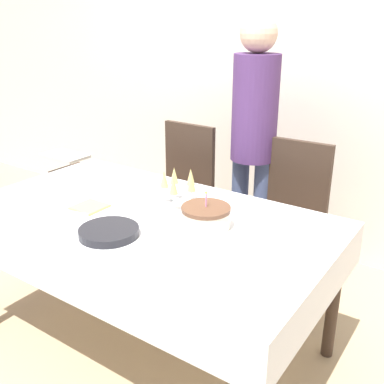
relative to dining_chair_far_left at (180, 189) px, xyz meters
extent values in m
plane|color=tan|center=(0.40, -0.83, -0.53)|extent=(12.00, 12.00, 0.00)
cube|color=silver|center=(0.40, 0.67, 0.82)|extent=(8.00, 0.05, 2.70)
cube|color=white|center=(0.40, -0.83, 0.19)|extent=(1.77, 0.99, 0.03)
cube|color=white|center=(0.40, -0.83, 0.10)|extent=(1.80, 1.02, 0.21)
cylinder|color=#38281E|center=(-0.43, -0.39, -0.18)|extent=(0.06, 0.06, 0.71)
cylinder|color=#38281E|center=(1.22, -0.39, -0.18)|extent=(0.06, 0.06, 0.71)
cube|color=#38281E|center=(0.00, -0.08, -0.09)|extent=(0.43, 0.43, 0.04)
cube|color=#38281E|center=(0.00, 0.11, 0.18)|extent=(0.40, 0.05, 0.50)
cylinder|color=#38281E|center=(0.17, -0.27, -0.32)|extent=(0.04, 0.04, 0.43)
cylinder|color=#38281E|center=(-0.19, -0.26, -0.32)|extent=(0.04, 0.04, 0.43)
cylinder|color=#38281E|center=(0.18, 0.09, -0.32)|extent=(0.04, 0.04, 0.43)
cylinder|color=#38281E|center=(-0.18, 0.10, -0.32)|extent=(0.04, 0.04, 0.43)
cube|color=#38281E|center=(0.79, -0.08, -0.09)|extent=(0.43, 0.43, 0.04)
cube|color=#38281E|center=(0.79, 0.11, 0.18)|extent=(0.40, 0.04, 0.50)
cylinder|color=#38281E|center=(0.98, -0.26, -0.32)|extent=(0.04, 0.04, 0.43)
cylinder|color=#38281E|center=(0.62, -0.27, -0.32)|extent=(0.04, 0.04, 0.43)
cylinder|color=#38281E|center=(0.97, 0.10, -0.32)|extent=(0.04, 0.04, 0.43)
cylinder|color=#38281E|center=(0.61, 0.09, -0.32)|extent=(0.04, 0.04, 0.43)
cylinder|color=beige|center=(0.71, -0.78, 0.25)|extent=(0.22, 0.22, 0.08)
cylinder|color=brown|center=(0.71, -0.78, 0.30)|extent=(0.22, 0.22, 0.02)
cylinder|color=pink|center=(0.71, -0.78, 0.34)|extent=(0.01, 0.01, 0.06)
sphere|color=#F9CC4C|center=(0.71, -0.78, 0.38)|extent=(0.01, 0.01, 0.01)
cylinder|color=silver|center=(0.46, -0.63, 0.21)|extent=(0.28, 0.28, 0.01)
cylinder|color=silver|center=(0.54, -0.64, 0.22)|extent=(0.05, 0.05, 0.00)
cylinder|color=silver|center=(0.54, -0.64, 0.26)|extent=(0.01, 0.01, 0.08)
cone|color=#E0CC72|center=(0.54, -0.64, 0.35)|extent=(0.04, 0.04, 0.08)
cylinder|color=silver|center=(0.49, -0.57, 0.22)|extent=(0.05, 0.05, 0.00)
cylinder|color=silver|center=(0.49, -0.57, 0.26)|extent=(0.01, 0.01, 0.08)
cone|color=#E0CC72|center=(0.49, -0.57, 0.35)|extent=(0.04, 0.04, 0.08)
cylinder|color=silver|center=(0.40, -0.60, 0.22)|extent=(0.05, 0.05, 0.00)
cylinder|color=silver|center=(0.40, -0.60, 0.26)|extent=(0.01, 0.01, 0.08)
cone|color=#E0CC72|center=(0.40, -0.60, 0.35)|extent=(0.04, 0.04, 0.08)
cylinder|color=silver|center=(0.40, -0.67, 0.22)|extent=(0.05, 0.05, 0.00)
cylinder|color=silver|center=(0.40, -0.67, 0.26)|extent=(0.01, 0.01, 0.08)
cone|color=#E0CC72|center=(0.40, -0.67, 0.35)|extent=(0.04, 0.04, 0.08)
cylinder|color=silver|center=(0.49, -0.72, 0.22)|extent=(0.05, 0.05, 0.00)
cylinder|color=silver|center=(0.49, -0.72, 0.26)|extent=(0.01, 0.01, 0.08)
cone|color=#E0CC72|center=(0.49, -0.72, 0.35)|extent=(0.04, 0.04, 0.08)
cylinder|color=black|center=(0.41, -1.09, 0.21)|extent=(0.26, 0.26, 0.01)
cylinder|color=black|center=(0.41, -1.09, 0.22)|extent=(0.26, 0.26, 0.01)
cylinder|color=black|center=(0.41, -1.09, 0.23)|extent=(0.26, 0.26, 0.01)
cylinder|color=black|center=(0.41, -1.09, 0.23)|extent=(0.26, 0.26, 0.01)
cylinder|color=black|center=(0.41, -1.09, 0.24)|extent=(0.26, 0.26, 0.01)
cube|color=silver|center=(0.76, -0.96, 0.21)|extent=(0.30, 0.09, 0.00)
cube|color=silver|center=(0.12, -1.06, 0.22)|extent=(0.18, 0.10, 0.02)
cube|color=#E0D166|center=(0.12, -0.92, 0.21)|extent=(0.15, 0.15, 0.01)
cylinder|color=#3F4C72|center=(0.40, 0.11, -0.13)|extent=(0.11, 0.11, 0.80)
cylinder|color=#3F4C72|center=(0.56, 0.11, -0.13)|extent=(0.11, 0.11, 0.80)
cylinder|color=#4C2D60|center=(0.48, 0.11, 0.59)|extent=(0.28, 0.28, 0.64)
sphere|color=#D8B293|center=(0.48, 0.11, 1.02)|extent=(0.22, 0.22, 0.22)
cube|color=#38281E|center=(-0.83, -0.18, 0.02)|extent=(0.30, 0.30, 0.03)
cube|color=silver|center=(-0.83, -0.28, 0.17)|extent=(0.33, 0.20, 0.02)
cylinder|color=#38281E|center=(-0.94, -0.29, -0.27)|extent=(0.03, 0.03, 0.54)
cylinder|color=#38281E|center=(-0.72, -0.29, -0.27)|extent=(0.03, 0.03, 0.54)
cylinder|color=#38281E|center=(-0.94, -0.07, -0.27)|extent=(0.03, 0.03, 0.54)
cylinder|color=#38281E|center=(-0.72, -0.07, -0.27)|extent=(0.03, 0.03, 0.54)
cube|color=#E559B2|center=(-0.92, -0.66, -0.37)|extent=(0.22, 0.13, 0.33)
camera|label=1|loc=(1.71, -2.33, 1.09)|focal=42.00mm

